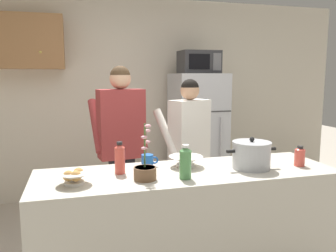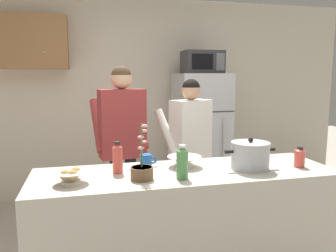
# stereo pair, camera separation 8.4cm
# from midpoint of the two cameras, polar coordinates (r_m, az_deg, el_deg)

# --- Properties ---
(back_wall_unit) EXTENTS (6.00, 0.48, 2.60)m
(back_wall_unit) POSITION_cam_midpoint_polar(r_m,az_deg,el_deg) (4.57, -9.08, 5.77)
(back_wall_unit) COLOR beige
(back_wall_unit) RESTS_ON ground
(kitchen_island) EXTENTS (2.17, 0.68, 0.92)m
(kitchen_island) POSITION_cam_midpoint_polar(r_m,az_deg,el_deg) (2.65, 2.36, -17.14)
(kitchen_island) COLOR #BCB7A8
(kitchen_island) RESTS_ON ground
(refrigerator) EXTENTS (0.64, 0.68, 1.63)m
(refrigerator) POSITION_cam_midpoint_polar(r_m,az_deg,el_deg) (4.45, 4.38, -1.77)
(refrigerator) COLOR #B7BABF
(refrigerator) RESTS_ON ground
(microwave) EXTENTS (0.48, 0.37, 0.28)m
(microwave) POSITION_cam_midpoint_polar(r_m,az_deg,el_deg) (4.37, 4.63, 10.59)
(microwave) COLOR #2D2D30
(microwave) RESTS_ON refrigerator
(person_near_pot) EXTENTS (0.56, 0.48, 1.69)m
(person_near_pot) POSITION_cam_midpoint_polar(r_m,az_deg,el_deg) (3.28, -8.58, -1.12)
(person_near_pot) COLOR black
(person_near_pot) RESTS_ON ground
(person_by_sink) EXTENTS (0.58, 0.55, 1.57)m
(person_by_sink) POSITION_cam_midpoint_polar(r_m,az_deg,el_deg) (3.38, 2.77, -2.35)
(person_by_sink) COLOR black
(person_by_sink) RESTS_ON ground
(cooking_pot) EXTENTS (0.40, 0.29, 0.24)m
(cooking_pot) POSITION_cam_midpoint_polar(r_m,az_deg,el_deg) (2.59, 12.86, -4.74)
(cooking_pot) COLOR #ADAFB5
(cooking_pot) RESTS_ON kitchen_island
(coffee_mug) EXTENTS (0.13, 0.09, 0.10)m
(coffee_mug) POSITION_cam_midpoint_polar(r_m,az_deg,el_deg) (2.59, -4.34, -5.81)
(coffee_mug) COLOR #1E59B2
(coffee_mug) RESTS_ON kitchen_island
(bread_bowl) EXTENTS (0.22, 0.22, 0.10)m
(bread_bowl) POSITION_cam_midpoint_polar(r_m,az_deg,el_deg) (2.26, -16.46, -8.14)
(bread_bowl) COLOR white
(bread_bowl) RESTS_ON kitchen_island
(empty_bowl) EXTENTS (0.26, 0.26, 0.08)m
(empty_bowl) POSITION_cam_midpoint_polar(r_m,az_deg,el_deg) (2.59, 2.06, -5.81)
(empty_bowl) COLOR white
(empty_bowl) RESTS_ON kitchen_island
(bottle_near_edge) EXTENTS (0.08, 0.08, 0.15)m
(bottle_near_edge) POSITION_cam_midpoint_polar(r_m,az_deg,el_deg) (2.77, 20.34, -4.75)
(bottle_near_edge) COLOR #D84C3F
(bottle_near_edge) RESTS_ON kitchen_island
(bottle_mid_counter) EXTENTS (0.07, 0.07, 0.23)m
(bottle_mid_counter) POSITION_cam_midpoint_polar(r_m,az_deg,el_deg) (2.42, -9.05, -5.33)
(bottle_mid_counter) COLOR #D84C3F
(bottle_mid_counter) RESTS_ON kitchen_island
(bottle_far_corner) EXTENTS (0.08, 0.08, 0.23)m
(bottle_far_corner) POSITION_cam_midpoint_polar(r_m,az_deg,el_deg) (2.28, 1.86, -6.08)
(bottle_far_corner) COLOR #4C8C4C
(bottle_far_corner) RESTS_ON kitchen_island
(potted_orchid) EXTENTS (0.15, 0.15, 0.38)m
(potted_orchid) POSITION_cam_midpoint_polar(r_m,az_deg,el_deg) (2.28, -4.92, -7.41)
(potted_orchid) COLOR brown
(potted_orchid) RESTS_ON kitchen_island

